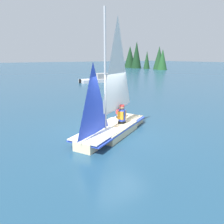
{
  "coord_description": "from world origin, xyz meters",
  "views": [
    {
      "loc": [
        7.23,
        -4.91,
        3.16
      ],
      "look_at": [
        0.0,
        0.0,
        0.95
      ],
      "focal_mm": 35.0,
      "sensor_mm": 36.0,
      "label": 1
    }
  ],
  "objects": [
    {
      "name": "treeline_shore",
      "position": [
        -41.29,
        36.84,
        3.2
      ],
      "size": [
        18.94,
        4.92,
        7.39
      ],
      "color": "#143319",
      "rests_on": "ground_plane"
    },
    {
      "name": "sailboat_main",
      "position": [
        -0.0,
        0.01,
        0.69
      ],
      "size": [
        3.16,
        4.42,
        4.88
      ],
      "rotation": [
        0.0,
        0.0,
        5.19
      ],
      "color": "beige",
      "rests_on": "ground_plane"
    },
    {
      "name": "ground_plane",
      "position": [
        0.0,
        0.0,
        0.0
      ],
      "size": [
        260.0,
        260.0,
        0.0
      ],
      "primitive_type": "plane",
      "color": "navy"
    },
    {
      "name": "motorboat_distant",
      "position": [
        -17.15,
        9.72,
        0.38
      ],
      "size": [
        2.36,
        5.26,
        1.1
      ],
      "rotation": [
        0.0,
        0.0,
        1.47
      ],
      "color": "silver",
      "rests_on": "ground_plane"
    },
    {
      "name": "sailor_helm",
      "position": [
        -0.08,
        0.57,
        0.63
      ],
      "size": [
        0.4,
        0.42,
        1.16
      ],
      "rotation": [
        0.0,
        0.0,
        5.19
      ],
      "color": "black",
      "rests_on": "ground_plane"
    },
    {
      "name": "sailor_crew",
      "position": [
        -0.85,
        1.03,
        0.63
      ],
      "size": [
        0.4,
        0.42,
        1.16
      ],
      "rotation": [
        0.0,
        0.0,
        5.19
      ],
      "color": "black",
      "rests_on": "ground_plane"
    }
  ]
}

